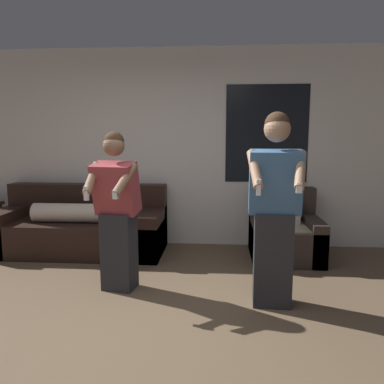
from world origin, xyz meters
The scene contains 6 objects.
ground_plane centered at (0.00, 0.00, 0.00)m, with size 14.00×14.00×0.00m, color brown.
wall_back centered at (0.02, 2.63, 1.35)m, with size 6.98×0.07×2.70m.
couch centered at (-1.10, 2.15, 0.31)m, with size 2.19×0.89×0.87m.
armchair centered at (1.54, 2.10, 0.30)m, with size 0.84×0.86×0.86m.
person_left centered at (-0.28, 0.96, 0.79)m, with size 0.47×0.55×1.57m.
person_right centered at (1.20, 0.72, 0.88)m, with size 0.51×0.49×1.73m.
Camera 1 is at (0.71, -2.56, 1.53)m, focal length 35.00 mm.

